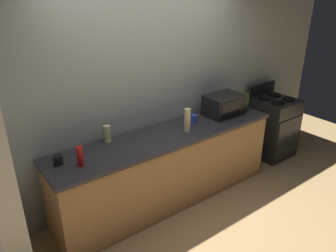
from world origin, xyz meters
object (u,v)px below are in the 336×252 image
(stove_range, at_px, (272,127))
(mug_black, at_px, (58,160))
(bottle_vinegar, at_px, (107,134))
(microwave, at_px, (224,105))
(bottle_wine, at_px, (246,102))
(bottle_hand_soap, at_px, (187,120))
(bottle_hot_sauce, at_px, (80,156))
(mug_blue, at_px, (194,119))

(stove_range, distance_m, mug_black, 3.28)
(mug_black, bearing_deg, bottle_vinegar, 14.18)
(microwave, bearing_deg, stove_range, -2.59)
(stove_range, height_order, mug_black, stove_range)
(bottle_vinegar, bearing_deg, microwave, -6.90)
(microwave, relative_size, bottle_vinegar, 2.55)
(bottle_wine, relative_size, mug_black, 2.76)
(bottle_wine, bearing_deg, bottle_hand_soap, -178.40)
(stove_range, height_order, bottle_hot_sauce, bottle_hot_sauce)
(bottle_hand_soap, xyz_separation_m, mug_blue, (0.23, 0.14, -0.09))
(bottle_hand_soap, distance_m, mug_blue, 0.28)
(microwave, distance_m, mug_black, 2.18)
(bottle_hot_sauce, xyz_separation_m, bottle_vinegar, (0.44, 0.31, -0.01))
(stove_range, xyz_separation_m, microwave, (-1.06, 0.05, 0.57))
(microwave, bearing_deg, mug_blue, 177.49)
(stove_range, xyz_separation_m, bottle_vinegar, (-2.64, 0.24, 0.53))
(stove_range, relative_size, bottle_hand_soap, 3.84)
(microwave, height_order, mug_black, microwave)
(bottle_hand_soap, xyz_separation_m, bottle_hot_sauce, (-1.30, 0.01, -0.04))
(microwave, height_order, mug_blue, microwave)
(bottle_hand_soap, bearing_deg, bottle_wine, 1.60)
(mug_blue, distance_m, mug_black, 1.69)
(bottle_hot_sauce, distance_m, mug_black, 0.23)
(bottle_wine, distance_m, mug_black, 2.52)
(bottle_hand_soap, height_order, mug_black, bottle_hand_soap)
(stove_range, bearing_deg, bottle_wine, -176.40)
(bottle_vinegar, relative_size, mug_blue, 1.79)
(stove_range, relative_size, bottle_vinegar, 5.73)
(microwave, distance_m, bottle_hot_sauce, 2.02)
(stove_range, distance_m, bottle_hot_sauce, 3.13)
(bottle_wine, xyz_separation_m, mug_blue, (-0.82, 0.12, -0.07))
(bottle_hot_sauce, bearing_deg, bottle_wine, 0.51)
(bottle_vinegar, bearing_deg, mug_black, -165.82)
(mug_blue, xyz_separation_m, mug_black, (-1.69, 0.02, -0.01))
(mug_black, bearing_deg, mug_blue, -0.60)
(bottle_hand_soap, relative_size, bottle_vinegar, 1.49)
(bottle_hot_sauce, height_order, mug_black, bottle_hot_sauce)
(microwave, xyz_separation_m, mug_black, (-2.18, 0.04, -0.09))
(microwave, bearing_deg, mug_black, 178.98)
(mug_blue, bearing_deg, mug_black, 179.40)
(stove_range, xyz_separation_m, bottle_hand_soap, (-1.78, -0.08, 0.58))
(microwave, distance_m, bottle_wine, 0.35)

